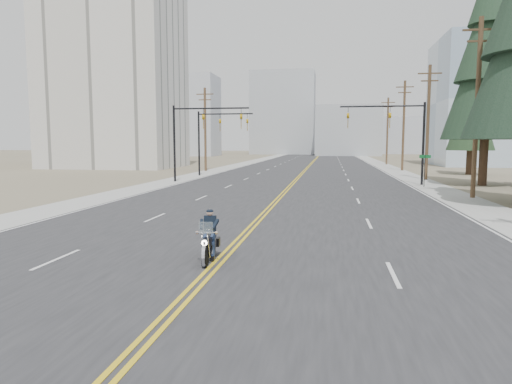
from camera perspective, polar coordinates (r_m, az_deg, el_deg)
The scene contains 23 objects.
ground_plane at distance 9.82m, azimuth -11.21°, elevation -15.40°, with size 400.00×400.00×0.00m, color #776D56.
road at distance 78.69m, azimuth 6.89°, elevation 3.50°, with size 20.00×200.00×0.01m, color #303033.
sidewalk_left at distance 80.00m, azimuth -1.38°, elevation 3.59°, with size 3.00×200.00×0.01m, color #A5A5A0.
sidewalk_right at distance 79.06m, azimuth 15.26°, elevation 3.34°, with size 3.00×200.00×0.01m, color #A5A5A0.
traffic_mast_left at distance 42.37m, azimuth -7.60°, elevation 7.92°, with size 7.10×0.26×7.00m.
traffic_mast_right at distance 40.97m, azimuth 17.44°, elevation 7.76°, with size 7.10×0.26×7.00m.
traffic_mast_far at distance 50.16m, azimuth -5.30°, elevation 7.60°, with size 6.10×0.26×7.00m.
street_sign at distance 39.32m, azimuth 20.34°, elevation 3.17°, with size 0.90×0.06×2.62m.
utility_pole_b at distance 32.96m, azimuth 25.92°, elevation 9.71°, with size 2.20×0.30×11.50m.
utility_pole_c at distance 47.50m, azimuth 20.70°, elevation 8.35°, with size 2.20×0.30×11.00m.
utility_pole_d at distance 62.28m, azimuth 17.97°, elevation 8.06°, with size 2.20×0.30×11.50m.
utility_pole_e at distance 79.11m, azimuth 16.11°, elevation 7.47°, with size 2.20×0.30×11.00m.
utility_pole_left at distance 58.73m, azimuth -6.37°, elevation 7.96°, with size 2.20×0.30×10.50m.
apartment_block at distance 71.73m, azimuth -17.32°, elevation 15.04°, with size 18.00×14.00×30.00m, color silver.
haze_bldg_a at distance 129.54m, azimuth -8.04°, elevation 9.38°, with size 14.00×12.00×22.00m, color #B7BCC6.
haze_bldg_b at distance 133.67m, azimuth 11.39°, elevation 7.50°, with size 18.00×14.00×14.00m, color #ADB2B7.
haze_bldg_c at distance 124.22m, azimuth 26.74°, elevation 8.00°, with size 16.00×12.00×18.00m, color #B7BCC6.
haze_bldg_d at distance 149.62m, azimuth 3.44°, elevation 9.75°, with size 20.00×15.00×26.00m, color #ADB2B7.
haze_bldg_e at distance 160.05m, azimuth 17.19°, elevation 6.75°, with size 14.00×14.00×12.00m, color #B7BCC6.
haze_bldg_f at distance 148.49m, azimuth -11.87°, elevation 7.73°, with size 12.00×12.00×16.00m, color #ADB2B7.
motorcyclist at distance 13.98m, azimuth -5.93°, elevation -5.47°, with size 0.86×2.00×1.56m, color black, non-canonical shape.
conifer_tall at distance 43.63m, azimuth 27.13°, elevation 15.47°, with size 6.99×6.99×19.41m.
conifer_far at distance 57.42m, azimuth 25.42°, elevation 9.89°, with size 5.15×5.15×13.81m.
Camera 1 is at (3.26, -8.54, 3.59)m, focal length 32.00 mm.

